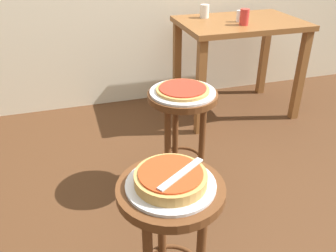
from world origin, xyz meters
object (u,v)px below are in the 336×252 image
serving_plate_foreground (171,185)px  dining_table (239,38)px  pizza_foreground (171,178)px  pizza_middle (183,89)px  cup_far_edge (205,11)px  condiment_shaker (239,16)px  stool_foreground (171,221)px  stool_middle (182,120)px  cup_near_edge (244,17)px  serving_plate_middle (183,92)px  pizza_server_knife (181,174)px

serving_plate_foreground → dining_table: 1.92m
pizza_foreground → pizza_middle: pizza_foreground is taller
cup_far_edge → condiment_shaker: (0.20, -0.21, -0.01)m
stool_foreground → condiment_shaker: (1.03, 1.56, 0.35)m
pizza_foreground → condiment_shaker: 1.88m
stool_middle → pizza_foreground: bearing=-112.0°
condiment_shaker → cup_near_edge: bearing=-95.2°
pizza_foreground → cup_far_edge: 1.96m
serving_plate_middle → condiment_shaker: (0.74, 0.84, 0.18)m
dining_table → serving_plate_middle: bearing=-131.6°
serving_plate_middle → condiment_shaker: 1.13m
serving_plate_middle → dining_table: (0.77, 0.87, 0.00)m
stool_foreground → serving_plate_foreground: bearing=-116.6°
serving_plate_foreground → cup_far_edge: (0.83, 1.77, 0.19)m
dining_table → cup_far_edge: cup_far_edge is taller
serving_plate_middle → condiment_shaker: bearing=48.6°
stool_foreground → pizza_middle: 0.81m
stool_foreground → cup_near_edge: bearing=55.1°
serving_plate_middle → pizza_foreground: bearing=-112.0°
stool_middle → cup_near_edge: cup_near_edge is taller
cup_far_edge → condiment_shaker: size_ratio=1.19×
stool_foreground → serving_plate_foreground: size_ratio=2.02×
cup_far_edge → pizza_server_knife: 1.97m
serving_plate_foreground → serving_plate_middle: (0.29, 0.73, 0.00)m
stool_middle → serving_plate_middle: (-0.00, 0.00, 0.17)m
cup_far_edge → pizza_server_knife: size_ratio=0.46×
pizza_middle → cup_far_edge: size_ratio=2.80×
stool_middle → cup_far_edge: size_ratio=6.19×
dining_table → cup_far_edge: bearing=143.9°
stool_foreground → serving_plate_foreground: (-0.00, -0.00, 0.17)m
pizza_foreground → dining_table: 1.92m
serving_plate_middle → cup_far_edge: size_ratio=3.47×
stool_foreground → serving_plate_foreground: 0.17m
serving_plate_foreground → cup_near_edge: cup_near_edge is taller
serving_plate_foreground → pizza_server_knife: (0.03, -0.02, 0.06)m
stool_foreground → pizza_server_knife: 0.23m
stool_foreground → serving_plate_middle: bearing=68.0°
serving_plate_middle → cup_near_edge: cup_near_edge is taller
stool_middle → dining_table: dining_table is taller
pizza_foreground → condiment_shaker: (1.03, 1.56, 0.15)m
cup_near_edge → pizza_foreground: bearing=-124.9°
serving_plate_middle → cup_far_edge: 1.19m
serving_plate_middle → dining_table: dining_table is taller
serving_plate_middle → dining_table: 1.17m
cup_near_edge → stool_middle: bearing=-134.7°
stool_middle → pizza_middle: size_ratio=2.21×
pizza_foreground → cup_far_edge: cup_far_edge is taller
serving_plate_foreground → serving_plate_middle: 0.78m
condiment_shaker → serving_plate_middle: bearing=-131.4°
pizza_foreground → pizza_middle: (0.29, 0.73, -0.01)m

